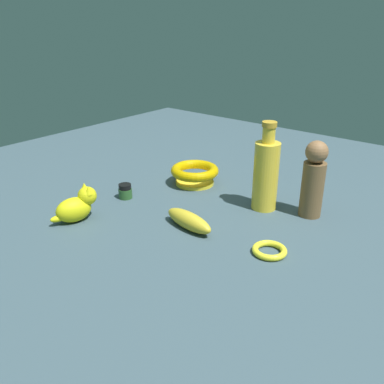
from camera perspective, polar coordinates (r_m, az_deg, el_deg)
The scene contains 8 objects.
ground at distance 1.08m, azimuth -0.00°, elevation -3.73°, with size 2.00×2.00×0.00m, color #384C56.
bowl at distance 1.29m, azimuth 0.38°, elevation 2.66°, with size 0.15×0.15×0.06m.
banana at distance 1.02m, azimuth -0.45°, elevation -3.96°, with size 0.15×0.04×0.04m, color gold.
bottle_tall at distance 1.12m, azimuth 10.14°, elevation 2.57°, with size 0.07×0.07×0.24m.
nail_polish_jar at distance 1.21m, azimuth -9.19°, elevation 0.11°, with size 0.04×0.04×0.04m.
cat_figurine at distance 1.10m, azimuth -15.54°, elevation -1.83°, with size 0.08×0.12×0.09m.
person_figure_adult at distance 1.10m, azimuth 16.38°, elevation 1.66°, with size 0.08×0.08×0.20m.
bangle at distance 0.94m, azimuth 10.62°, elevation -7.90°, with size 0.08×0.08×0.01m, color yellow.
Camera 1 is at (-0.61, 0.74, 0.49)m, focal length 38.72 mm.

